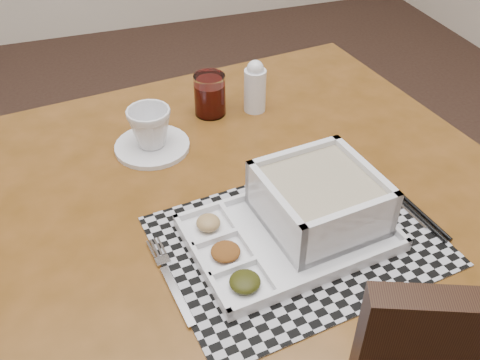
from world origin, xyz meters
name	(u,v)px	position (x,y,z in m)	size (l,w,h in m)	color
dining_table	(255,225)	(0.51, -0.05, 0.65)	(1.07, 1.07, 0.72)	#4E2F0E
placemat	(298,241)	(0.53, -0.18, 0.73)	(0.44, 0.33, 0.00)	#A4A3AB
serving_tray	(310,210)	(0.56, -0.16, 0.77)	(0.34, 0.26, 0.10)	silver
fork	(171,277)	(0.32, -0.19, 0.73)	(0.04, 0.19, 0.00)	silver
spoon	(377,181)	(0.73, -0.09, 0.73)	(0.04, 0.18, 0.01)	silver
chopsticks	(401,197)	(0.75, -0.14, 0.73)	(0.05, 0.24, 0.01)	black
saucer	(152,146)	(0.36, 0.16, 0.73)	(0.15, 0.15, 0.01)	silver
cup	(150,127)	(0.36, 0.16, 0.77)	(0.09, 0.09, 0.08)	silver
juice_glass	(210,96)	(0.51, 0.25, 0.77)	(0.07, 0.07, 0.09)	white
creamer_bottle	(255,87)	(0.61, 0.23, 0.78)	(0.05, 0.05, 0.12)	silver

